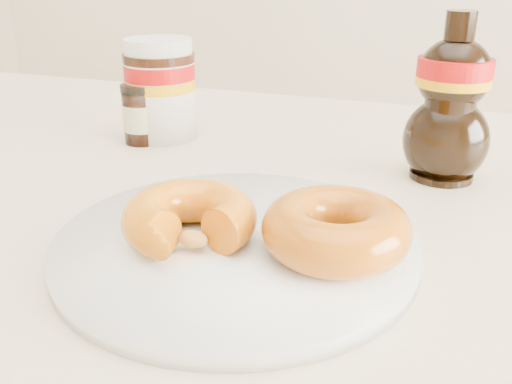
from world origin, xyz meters
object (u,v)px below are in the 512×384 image
(nutella_jar, at_px, (160,85))
(plate, at_px, (235,244))
(dining_table, at_px, (227,263))
(dark_jar, at_px, (141,115))
(donut_bitten, at_px, (190,218))
(donut_whole, at_px, (336,229))
(syrup_bottle, at_px, (451,99))

(nutella_jar, bearing_deg, plate, -51.62)
(dining_table, distance_m, dark_jar, 0.24)
(donut_bitten, bearing_deg, dining_table, 120.44)
(donut_whole, xyz_separation_m, nutella_jar, (-0.30, 0.27, 0.04))
(donut_whole, bearing_deg, plate, -178.61)
(dining_table, distance_m, syrup_bottle, 0.30)
(dining_table, height_order, donut_bitten, donut_bitten)
(dining_table, distance_m, donut_bitten, 0.18)
(nutella_jar, relative_size, syrup_bottle, 0.73)
(nutella_jar, distance_m, dark_jar, 0.05)
(donut_whole, distance_m, dark_jar, 0.39)
(donut_bitten, relative_size, syrup_bottle, 0.61)
(donut_bitten, xyz_separation_m, dark_jar, (-0.19, 0.26, 0.00))
(dark_jar, bearing_deg, syrup_bottle, -0.09)
(syrup_bottle, height_order, dark_jar, syrup_bottle)
(nutella_jar, xyz_separation_m, syrup_bottle, (0.36, -0.03, 0.02))
(donut_whole, relative_size, dark_jar, 1.49)
(plate, relative_size, nutella_jar, 2.27)
(syrup_bottle, bearing_deg, donut_bitten, -125.47)
(dining_table, relative_size, dark_jar, 18.27)
(donut_whole, bearing_deg, dark_jar, 142.53)
(donut_whole, bearing_deg, syrup_bottle, 74.20)
(dining_table, bearing_deg, syrup_bottle, 30.83)
(donut_bitten, distance_m, dark_jar, 0.32)
(plate, bearing_deg, dining_table, 116.30)
(plate, bearing_deg, donut_whole, 1.39)
(plate, xyz_separation_m, syrup_bottle, (0.15, 0.24, 0.08))
(dining_table, xyz_separation_m, dark_jar, (-0.17, 0.12, 0.12))
(donut_whole, xyz_separation_m, dark_jar, (-0.31, 0.24, 0.00))
(plate, xyz_separation_m, dark_jar, (-0.23, 0.24, 0.03))
(plate, bearing_deg, donut_bitten, -153.20)
(dining_table, xyz_separation_m, syrup_bottle, (0.21, 0.12, 0.17))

